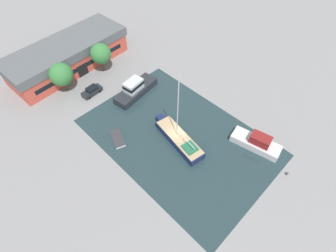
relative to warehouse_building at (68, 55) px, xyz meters
name	(u,v)px	position (x,y,z in m)	size (l,w,h in m)	color
ground_plane	(178,137)	(2.42, -31.05, -2.93)	(440.00, 440.00, 0.00)	gray
water_canal	(178,137)	(2.42, -31.05, -2.93)	(22.02, 32.92, 0.01)	#23383D
warehouse_building	(68,55)	(0.00, 0.00, 0.00)	(26.98, 11.39, 5.78)	#C64C3D
quay_tree_near_building	(101,54)	(4.32, -6.67, 1.53)	(4.37, 4.37, 6.65)	brown
quay_tree_by_water	(61,75)	(-4.90, -6.31, 1.11)	(4.64, 4.64, 6.37)	brown
parked_car	(92,91)	(-1.78, -11.01, -2.11)	(4.34, 1.97, 1.62)	#1E2328
sailboat_moored	(179,138)	(1.88, -31.75, -2.14)	(4.63, 11.81, 14.26)	#19234C
motor_cruiser	(135,89)	(4.46, -17.19, -1.69)	(10.36, 4.75, 3.47)	#23282D
small_dinghy	(118,138)	(-5.43, -23.94, -2.61)	(3.08, 4.42, 0.62)	white
cabin_boat	(257,143)	(10.49, -41.82, -1.91)	(4.51, 8.71, 2.86)	silver
mooring_bollard	(287,173)	(9.22, -48.41, -2.57)	(0.34, 0.34, 0.68)	#47474C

